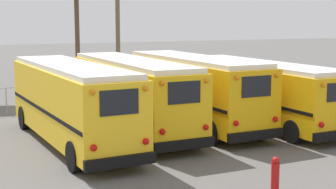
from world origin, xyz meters
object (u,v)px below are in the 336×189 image
at_px(utility_pole, 118,27).
at_px(school_bus_1, 131,92).
at_px(school_bus_0, 71,101).
at_px(school_bus_3, 259,90).
at_px(fire_hydrant, 275,174).
at_px(school_bus_2, 193,88).

bearing_deg(utility_pole, school_bus_1, -106.51).
distance_m(school_bus_0, school_bus_3, 9.14).
height_order(utility_pole, fire_hydrant, utility_pole).
bearing_deg(utility_pole, school_bus_0, -115.77).
bearing_deg(utility_pole, school_bus_2, -93.45).
height_order(school_bus_2, utility_pole, utility_pole).
distance_m(school_bus_0, fire_hydrant, 9.08).
distance_m(school_bus_1, school_bus_3, 6.17).
height_order(school_bus_0, fire_hydrant, school_bus_0).
bearing_deg(school_bus_2, utility_pole, 86.55).
relative_size(school_bus_0, school_bus_2, 1.02).
bearing_deg(school_bus_0, fire_hydrant, -63.68).
bearing_deg(school_bus_3, utility_pole, 99.25).
xyz_separation_m(school_bus_3, utility_pole, (-2.26, 13.89, 2.80)).
bearing_deg(school_bus_0, school_bus_1, 23.50).
height_order(school_bus_0, school_bus_2, school_bus_2).
xyz_separation_m(school_bus_2, school_bus_3, (3.04, -0.89, -0.16)).
xyz_separation_m(school_bus_3, fire_hydrant, (-5.14, -8.41, -1.08)).
xyz_separation_m(school_bus_0, school_bus_3, (9.13, 0.35, -0.15)).
xyz_separation_m(school_bus_1, fire_hydrant, (0.94, -9.38, -1.22)).
bearing_deg(fire_hydrant, utility_pole, 82.63).
bearing_deg(school_bus_2, school_bus_0, -168.52).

